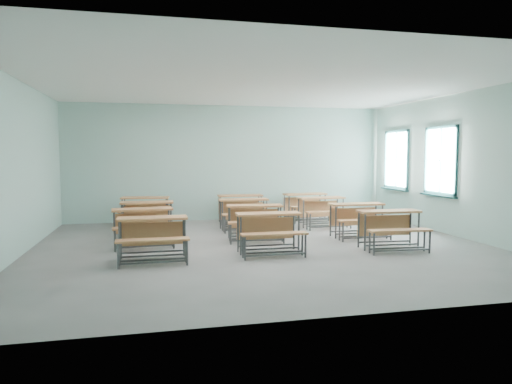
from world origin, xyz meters
TOP-DOWN VIEW (x-y plane):
  - room at (0.08, 0.03)m, footprint 9.04×8.04m
  - desk_unit_r0c0 at (-2.16, -0.73)m, footprint 1.21×0.81m
  - desk_unit_r0c1 at (-0.04, -0.61)m, footprint 1.21×0.83m
  - desk_unit_r0c2 at (2.35, -0.77)m, footprint 1.24×0.87m
  - desk_unit_r1c0 at (-2.35, 0.65)m, footprint 1.27×0.91m
  - desk_unit_r1c1 at (-0.01, 0.77)m, footprint 1.28×0.93m
  - desk_unit_r1c2 at (2.30, 0.56)m, footprint 1.22×0.83m
  - desk_unit_r2c0 at (-2.29, 1.98)m, footprint 1.21×0.82m
  - desk_unit_r2c1 at (0.03, 2.13)m, footprint 1.20×0.80m
  - desk_unit_r2c2 at (2.06, 2.12)m, footprint 1.26×0.89m
  - desk_unit_r3c0 at (-2.35, 3.18)m, footprint 1.29×0.95m
  - desk_unit_r3c1 at (0.16, 3.25)m, footprint 1.21×0.83m
  - desk_unit_r3c2 at (2.03, 3.29)m, footprint 1.28×0.92m

SIDE VIEW (x-z plane):
  - desk_unit_r0c0 at x=-2.16m, z-range 0.13..0.88m
  - desk_unit_r0c1 at x=-0.04m, z-range 0.13..0.88m
  - desk_unit_r0c2 at x=2.35m, z-range 0.13..0.88m
  - desk_unit_r1c0 at x=-2.35m, z-range 0.13..0.88m
  - desk_unit_r1c1 at x=-0.01m, z-range 0.13..0.88m
  - desk_unit_r1c2 at x=2.30m, z-range 0.13..0.88m
  - desk_unit_r2c0 at x=-2.29m, z-range 0.13..0.88m
  - desk_unit_r2c1 at x=0.03m, z-range 0.13..0.88m
  - desk_unit_r2c2 at x=2.06m, z-range 0.13..0.88m
  - desk_unit_r3c0 at x=-2.35m, z-range 0.13..0.88m
  - desk_unit_r3c1 at x=0.16m, z-range 0.13..0.88m
  - desk_unit_r3c2 at x=2.03m, z-range 0.13..0.88m
  - room at x=0.08m, z-range -0.02..3.22m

